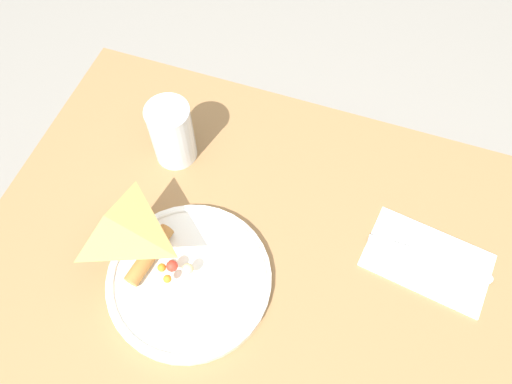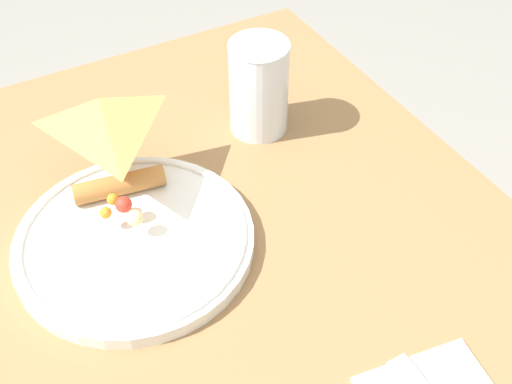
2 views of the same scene
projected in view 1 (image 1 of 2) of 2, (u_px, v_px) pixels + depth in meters
The scene contains 6 objects.
ground_plane at pixel (279, 381), 1.43m from camera, with size 6.00×6.00×0.00m, color gray.
dining_table at pixel (295, 321), 0.87m from camera, with size 1.07×0.75×0.76m.
plate_pizza at pixel (187, 277), 0.76m from camera, with size 0.25×0.25×0.05m.
milk_glass at pixel (172, 135), 0.84m from camera, with size 0.07×0.07×0.12m.
napkin_folded at pixel (427, 260), 0.79m from camera, with size 0.21×0.14×0.00m.
butter_knife at pixel (422, 257), 0.79m from camera, with size 0.20×0.02×0.01m.
Camera 1 is at (0.01, -0.24, 1.51)m, focal length 35.00 mm.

